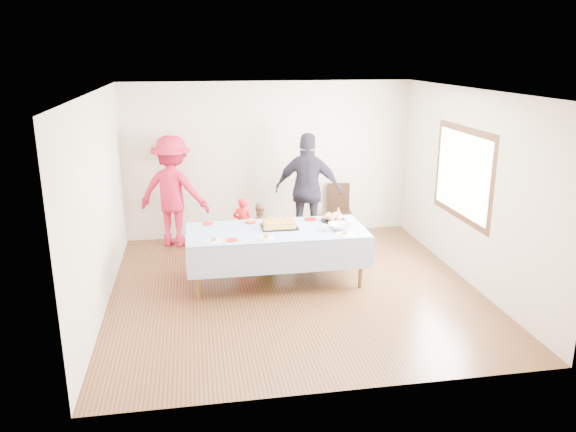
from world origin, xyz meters
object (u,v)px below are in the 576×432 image
(birthday_cake, at_px, (279,224))
(dining_chair, at_px, (339,206))
(party_table, at_px, (276,233))
(adult_left, at_px, (173,192))

(birthday_cake, xyz_separation_m, dining_chair, (1.38, 1.88, -0.31))
(birthday_cake, distance_m, dining_chair, 2.35)
(dining_chair, bearing_deg, party_table, -119.48)
(birthday_cake, height_order, adult_left, adult_left)
(adult_left, bearing_deg, birthday_cake, 152.29)
(dining_chair, relative_size, adult_left, 0.49)
(party_table, distance_m, adult_left, 2.37)
(birthday_cake, height_order, dining_chair, dining_chair)
(birthday_cake, relative_size, adult_left, 0.27)
(party_table, height_order, dining_chair, dining_chair)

